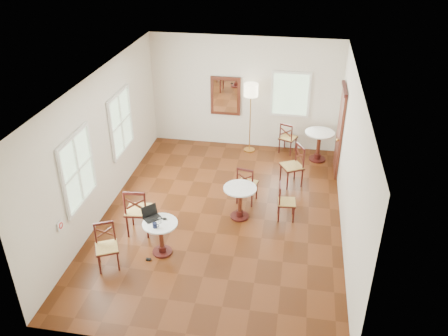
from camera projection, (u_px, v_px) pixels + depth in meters
name	position (u px, v px, depth m)	size (l,w,h in m)	color
ground	(222.00, 215.00, 9.93)	(7.00, 7.00, 0.00)	#55260E
room_shell	(221.00, 130.00, 9.25)	(5.02, 7.02, 3.01)	silver
cafe_table_near	(161.00, 234.00, 8.65)	(0.66, 0.66, 0.69)	#3F130F
cafe_table_mid	(240.00, 199.00, 9.66)	(0.69, 0.69, 0.73)	#3F130F
cafe_table_back	(319.00, 143.00, 11.90)	(0.75, 0.75, 0.79)	#3F130F
chair_near_a	(138.00, 210.00, 9.17)	(0.53, 0.53, 1.06)	#3F130F
chair_near_b	(107.00, 246.00, 8.33)	(0.54, 0.54, 0.87)	#3F130F
chair_mid_a	(247.00, 184.00, 10.18)	(0.50, 0.50, 0.92)	#3F130F
chair_mid_b	(286.00, 202.00, 9.65)	(0.41, 0.41, 0.82)	#3F130F
chair_back_a	(288.00, 138.00, 12.30)	(0.53, 0.53, 0.87)	#3F130F
chair_back_b	(293.00, 166.00, 10.83)	(0.62, 0.62, 1.00)	#3F130F
floor_lamp	(251.00, 95.00, 11.83)	(0.37, 0.37, 1.88)	#BF8C3F
laptop	(151.00, 215.00, 8.65)	(0.40, 0.40, 0.22)	black
mouse	(164.00, 219.00, 8.61)	(0.09, 0.06, 0.03)	black
navy_mug	(155.00, 225.00, 8.38)	(0.12, 0.08, 0.10)	black
water_glass	(160.00, 220.00, 8.50)	(0.07, 0.07, 0.11)	white
power_adapter	(148.00, 259.00, 8.66)	(0.09, 0.05, 0.04)	black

